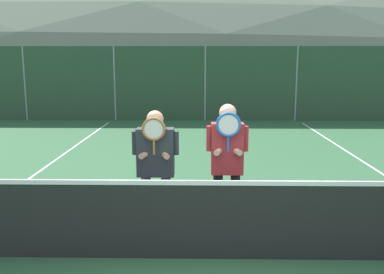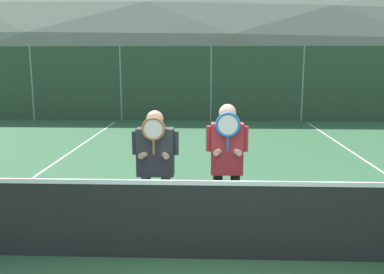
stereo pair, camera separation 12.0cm
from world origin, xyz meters
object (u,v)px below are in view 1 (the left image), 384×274
object	(u,v)px
car_left_of_center	(189,92)
car_center	(290,92)
player_center_left	(227,158)
player_leftmost	(156,160)
car_far_left	(86,89)

from	to	relation	value
car_left_of_center	car_center	size ratio (longest dim) A/B	0.96
player_center_left	player_leftmost	bearing A→B (deg)	177.92
car_far_left	car_left_of_center	bearing A→B (deg)	-3.90
player_leftmost	car_left_of_center	xyz separation A→B (m)	(0.10, 14.04, -0.17)
player_center_left	car_left_of_center	bearing A→B (deg)	93.52
player_leftmost	player_center_left	size ratio (longest dim) A/B	0.95
player_leftmost	player_center_left	xyz separation A→B (m)	(0.96, -0.03, 0.04)
player_center_left	car_left_of_center	distance (m)	14.11
car_far_left	car_left_of_center	xyz separation A→B (m)	(4.83, -0.33, -0.09)
player_leftmost	car_left_of_center	bearing A→B (deg)	89.60
player_leftmost	car_center	size ratio (longest dim) A/B	0.41
player_leftmost	player_center_left	distance (m)	0.96
player_center_left	car_left_of_center	world-z (taller)	player_center_left
player_center_left	car_left_of_center	size ratio (longest dim) A/B	0.45
car_center	player_center_left	bearing A→B (deg)	-104.92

